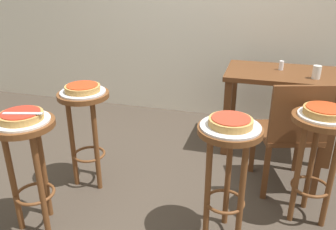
# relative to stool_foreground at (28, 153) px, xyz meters

# --- Properties ---
(ground_plane) EXTENTS (6.00, 6.00, 0.00)m
(ground_plane) POSITION_rel_stool_foreground_xyz_m (0.78, 0.55, -0.53)
(ground_plane) COLOR #42382D
(stool_foreground) EXTENTS (0.36, 0.36, 0.73)m
(stool_foreground) POSITION_rel_stool_foreground_xyz_m (0.00, 0.00, 0.00)
(stool_foreground) COLOR brown
(stool_foreground) RESTS_ON ground_plane
(serving_plate_foreground) EXTENTS (0.31, 0.31, 0.01)m
(serving_plate_foreground) POSITION_rel_stool_foreground_xyz_m (0.00, 0.00, 0.21)
(serving_plate_foreground) COLOR white
(serving_plate_foreground) RESTS_ON stool_foreground
(pizza_foreground) EXTENTS (0.24, 0.24, 0.05)m
(pizza_foreground) POSITION_rel_stool_foreground_xyz_m (-0.00, 0.00, 0.24)
(pizza_foreground) COLOR tan
(pizza_foreground) RESTS_ON serving_plate_foreground
(stool_middle) EXTENTS (0.36, 0.36, 0.73)m
(stool_middle) POSITION_rel_stool_foreground_xyz_m (1.14, 0.25, 0.00)
(stool_middle) COLOR brown
(stool_middle) RESTS_ON ground_plane
(serving_plate_middle) EXTENTS (0.33, 0.33, 0.01)m
(serving_plate_middle) POSITION_rel_stool_foreground_xyz_m (1.14, 0.25, 0.21)
(serving_plate_middle) COLOR silver
(serving_plate_middle) RESTS_ON stool_middle
(pizza_middle) EXTENTS (0.24, 0.24, 0.05)m
(pizza_middle) POSITION_rel_stool_foreground_xyz_m (1.14, 0.25, 0.24)
(pizza_middle) COLOR tan
(pizza_middle) RESTS_ON serving_plate_middle
(stool_leftside) EXTENTS (0.36, 0.36, 0.73)m
(stool_leftside) POSITION_rel_stool_foreground_xyz_m (0.09, 0.54, 0.00)
(stool_leftside) COLOR brown
(stool_leftside) RESTS_ON ground_plane
(serving_plate_leftside) EXTENTS (0.32, 0.32, 0.01)m
(serving_plate_leftside) POSITION_rel_stool_foreground_xyz_m (0.09, 0.54, 0.21)
(serving_plate_leftside) COLOR silver
(serving_plate_leftside) RESTS_ON stool_leftside
(pizza_leftside) EXTENTS (0.24, 0.24, 0.05)m
(pizza_leftside) POSITION_rel_stool_foreground_xyz_m (0.09, 0.54, 0.24)
(pizza_leftside) COLOR tan
(pizza_leftside) RESTS_ON serving_plate_leftside
(stool_rear) EXTENTS (0.36, 0.36, 0.73)m
(stool_rear) POSITION_rel_stool_foreground_xyz_m (1.65, 0.56, 0.00)
(stool_rear) COLOR brown
(stool_rear) RESTS_ON ground_plane
(serving_plate_rear) EXTENTS (0.30, 0.30, 0.01)m
(serving_plate_rear) POSITION_rel_stool_foreground_xyz_m (1.65, 0.56, 0.21)
(serving_plate_rear) COLOR white
(serving_plate_rear) RESTS_ON stool_rear
(pizza_rear) EXTENTS (0.24, 0.24, 0.05)m
(pizza_rear) POSITION_rel_stool_foreground_xyz_m (1.65, 0.56, 0.24)
(pizza_rear) COLOR #B78442
(pizza_rear) RESTS_ON serving_plate_rear
(dining_table) EXTENTS (0.94, 0.61, 0.72)m
(dining_table) POSITION_rel_stool_foreground_xyz_m (1.44, 1.53, 0.06)
(dining_table) COLOR #5B3319
(dining_table) RESTS_ON ground_plane
(cup_near_edge) EXTENTS (0.07, 0.07, 0.11)m
(cup_near_edge) POSITION_rel_stool_foreground_xyz_m (1.69, 1.39, 0.24)
(cup_near_edge) COLOR silver
(cup_near_edge) RESTS_ON dining_table
(condiment_shaker) EXTENTS (0.04, 0.04, 0.08)m
(condiment_shaker) POSITION_rel_stool_foreground_xyz_m (1.42, 1.59, 0.23)
(condiment_shaker) COLOR white
(condiment_shaker) RESTS_ON dining_table
(wooden_chair) EXTENTS (0.50, 0.50, 0.85)m
(wooden_chair) POSITION_rel_stool_foreground_xyz_m (1.51, 0.86, -0.06)
(wooden_chair) COLOR #5B3319
(wooden_chair) RESTS_ON ground_plane
(pizza_server_knife) EXTENTS (0.22, 0.08, 0.01)m
(pizza_server_knife) POSITION_rel_stool_foreground_xyz_m (0.03, -0.02, 0.26)
(pizza_server_knife) COLOR silver
(pizza_server_knife) RESTS_ON pizza_foreground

